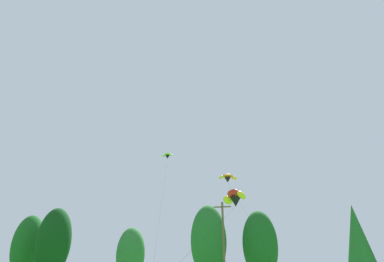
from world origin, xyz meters
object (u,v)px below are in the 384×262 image
Objects in this scene: parafoil_kite_high_lime_white at (167,156)px; parafoil_kite_mid_orange at (228,178)px; parafoil_kite_far_red_yellow at (235,198)px; utility_pole at (224,248)px.

parafoil_kite_high_lime_white is 18.92m from parafoil_kite_mid_orange.
parafoil_kite_mid_orange is 2.47m from parafoil_kite_far_red_yellow.
parafoil_kite_mid_orange is (1.11, -4.83, 7.30)m from utility_pole.
parafoil_kite_high_lime_white is 20.53m from parafoil_kite_far_red_yellow.
parafoil_kite_high_lime_white is (-9.45, 8.54, 15.53)m from utility_pole.
parafoil_kite_far_red_yellow is (11.24, -13.53, -10.60)m from parafoil_kite_high_lime_white.
parafoil_kite_far_red_yellow is at bearing -70.21° from utility_pole.
parafoil_kite_far_red_yellow is (0.69, -0.16, -2.36)m from parafoil_kite_mid_orange.
utility_pole is at bearing 109.79° from parafoil_kite_far_red_yellow.
parafoil_kite_mid_orange is at bearing -51.72° from parafoil_kite_high_lime_white.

